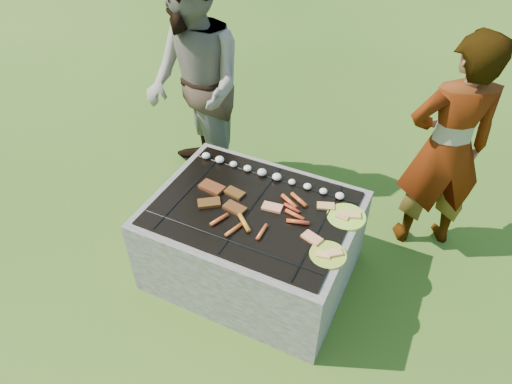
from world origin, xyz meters
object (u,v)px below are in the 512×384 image
at_px(bystander, 195,87).
at_px(plate_near, 328,255).
at_px(fire_pit, 253,243).
at_px(plate_far, 347,217).
at_px(cook, 446,150).

bearing_deg(bystander, plate_near, 6.06).
bearing_deg(fire_pit, plate_near, -16.56).
distance_m(plate_far, bystander, 1.54).
xyz_separation_m(cook, bystander, (-1.85, -0.14, 0.10)).
relative_size(plate_near, cook, 0.17).
distance_m(fire_pit, bystander, 1.28).
bearing_deg(plate_near, bystander, 147.69).
relative_size(fire_pit, plate_far, 4.72).
distance_m(fire_pit, plate_near, 0.67).
height_order(plate_near, cook, cook).
bearing_deg(cook, fire_pit, 12.90).
bearing_deg(cook, plate_far, 29.37).
relative_size(plate_far, bystander, 0.15).
bearing_deg(plate_near, cook, 66.87).
bearing_deg(cook, bystander, -23.53).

